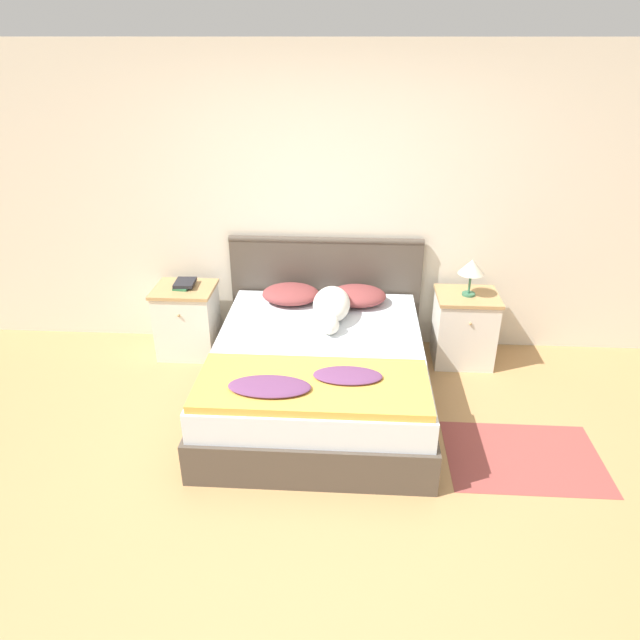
# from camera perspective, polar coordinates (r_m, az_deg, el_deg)

# --- Properties ---
(ground_plane) EXTENTS (16.00, 16.00, 0.00)m
(ground_plane) POSITION_cam_1_polar(r_m,az_deg,el_deg) (3.65, 0.14, -17.87)
(ground_plane) COLOR tan
(wall_back) EXTENTS (9.00, 0.06, 2.55)m
(wall_back) POSITION_cam_1_polar(r_m,az_deg,el_deg) (4.91, 1.67, 11.41)
(wall_back) COLOR beige
(wall_back) RESTS_ON ground_plane
(bed) EXTENTS (1.60, 1.94, 0.52)m
(bed) POSITION_cam_1_polar(r_m,az_deg,el_deg) (4.34, -0.16, -5.47)
(bed) COLOR #4C4238
(bed) RESTS_ON ground_plane
(headboard) EXTENTS (1.68, 0.06, 1.02)m
(headboard) POSITION_cam_1_polar(r_m,az_deg,el_deg) (5.09, 0.56, 3.08)
(headboard) COLOR #4C4238
(headboard) RESTS_ON ground_plane
(nightstand_left) EXTENTS (0.51, 0.45, 0.63)m
(nightstand_left) POSITION_cam_1_polar(r_m,az_deg,el_deg) (5.14, -13.11, -0.02)
(nightstand_left) COLOR silver
(nightstand_left) RESTS_ON ground_plane
(nightstand_right) EXTENTS (0.51, 0.45, 0.63)m
(nightstand_right) POSITION_cam_1_polar(r_m,az_deg,el_deg) (5.03, 14.19, -0.78)
(nightstand_right) COLOR silver
(nightstand_right) RESTS_ON ground_plane
(pillow_left) EXTENTS (0.49, 0.38, 0.14)m
(pillow_left) POSITION_cam_1_polar(r_m,az_deg,el_deg) (4.84, -2.94, 2.62)
(pillow_left) COLOR brown
(pillow_left) RESTS_ON bed
(pillow_right) EXTENTS (0.49, 0.38, 0.14)m
(pillow_right) POSITION_cam_1_polar(r_m,az_deg,el_deg) (4.82, 3.74, 2.45)
(pillow_right) COLOR brown
(pillow_right) RESTS_ON bed
(quilt) EXTENTS (1.50, 0.65, 0.09)m
(quilt) POSITION_cam_1_polar(r_m,az_deg,el_deg) (3.67, -0.96, -6.48)
(quilt) COLOR gold
(quilt) RESTS_ON bed
(dog) EXTENTS (0.30, 0.76, 0.21)m
(dog) POSITION_cam_1_polar(r_m,az_deg,el_deg) (4.56, 1.17, 1.44)
(dog) COLOR silver
(dog) RESTS_ON bed
(book_stack) EXTENTS (0.17, 0.22, 0.05)m
(book_stack) POSITION_cam_1_polar(r_m,az_deg,el_deg) (5.03, -13.40, 3.56)
(book_stack) COLOR #337547
(book_stack) RESTS_ON nightstand_left
(table_lamp) EXTENTS (0.21, 0.21, 0.31)m
(table_lamp) POSITION_cam_1_polar(r_m,az_deg,el_deg) (4.80, 14.93, 5.05)
(table_lamp) COLOR #336B4C
(table_lamp) RESTS_ON nightstand_right
(rug) EXTENTS (1.03, 0.73, 0.00)m
(rug) POSITION_cam_1_polar(r_m,az_deg,el_deg) (4.20, 19.68, -12.78)
(rug) COLOR #93423D
(rug) RESTS_ON ground_plane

